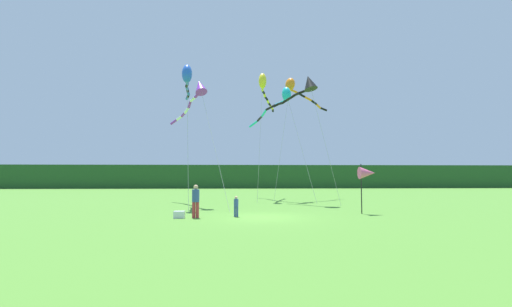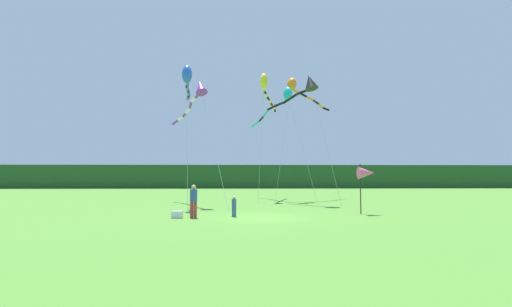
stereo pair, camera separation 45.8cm
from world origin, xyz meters
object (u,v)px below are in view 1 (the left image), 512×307
at_px(kite_cyan, 281,99).
at_px(person_child, 236,205).
at_px(kite_orange, 294,88).
at_px(banner_flag_pole, 367,173).
at_px(kite_purple, 196,93).
at_px(kite_blue, 187,76).
at_px(cooler_box, 179,215).
at_px(person_adult, 196,199).
at_px(kite_yellow, 264,85).
at_px(kite_black, 307,84).

bearing_deg(kite_cyan, person_child, -107.53).
xyz_separation_m(person_child, kite_orange, (5.27, 13.22, 9.60)).
xyz_separation_m(banner_flag_pole, kite_purple, (-10.42, 6.40, 6.02)).
relative_size(kite_cyan, kite_orange, 0.90).
bearing_deg(kite_purple, kite_orange, 34.61).
distance_m(banner_flag_pole, kite_orange, 14.64).
height_order(person_child, kite_blue, kite_blue).
bearing_deg(kite_purple, cooler_box, -88.82).
height_order(person_adult, kite_blue, kite_blue).
bearing_deg(cooler_box, person_adult, 3.49).
xyz_separation_m(person_adult, banner_flag_pole, (9.45, 1.51, 1.34)).
bearing_deg(person_child, kite_purple, 111.95).
xyz_separation_m(person_child, kite_cyan, (3.92, 12.40, 8.36)).
relative_size(person_adult, cooler_box, 3.17).
bearing_deg(kite_yellow, kite_blue, -128.21).
relative_size(person_child, kite_cyan, 0.11).
relative_size(kite_yellow, kite_orange, 1.02).
relative_size(person_adult, kite_purple, 0.17).
xyz_separation_m(kite_yellow, kite_purple, (-5.40, -5.17, -2.00)).
relative_size(kite_orange, kite_blue, 1.14).
relative_size(kite_cyan, kite_yellow, 0.89).
relative_size(kite_black, kite_orange, 0.91).
bearing_deg(kite_cyan, cooler_box, -117.78).
distance_m(kite_yellow, kite_orange, 2.95).
bearing_deg(kite_blue, kite_yellow, 51.79).
bearing_deg(kite_orange, kite_black, -87.58).
bearing_deg(person_child, kite_black, 56.61).
relative_size(kite_yellow, kite_purple, 1.12).
distance_m(cooler_box, kite_blue, 10.50).
distance_m(person_child, kite_orange, 17.17).
relative_size(kite_yellow, kite_blue, 1.16).
xyz_separation_m(kite_black, kite_blue, (-8.88, -2.98, -0.34)).
height_order(cooler_box, kite_orange, kite_orange).
distance_m(person_adult, person_child, 2.12).
xyz_separation_m(person_adult, kite_yellow, (4.43, 13.07, 9.36)).
bearing_deg(kite_yellow, kite_orange, 10.82).
bearing_deg(kite_cyan, kite_yellow, 170.44).
xyz_separation_m(person_child, kite_black, (5.48, 8.31, 8.66)).
bearing_deg(kite_yellow, kite_purple, -136.24).
distance_m(person_adult, kite_cyan, 16.26).
relative_size(person_child, kite_purple, 0.11).
distance_m(kite_black, kite_cyan, 4.39).
xyz_separation_m(person_adult, cooler_box, (-0.81, -0.05, -0.76)).
bearing_deg(person_child, kite_orange, 68.27).
relative_size(person_child, banner_flag_pole, 0.38).
bearing_deg(cooler_box, kite_orange, 59.28).
bearing_deg(banner_flag_pole, person_child, -171.55).
relative_size(kite_black, kite_purple, 1.00).
bearing_deg(kite_black, kite_yellow, 125.44).
bearing_deg(person_adult, kite_purple, 96.99).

